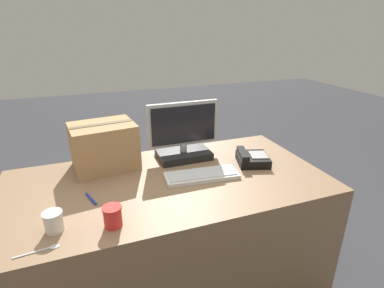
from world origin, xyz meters
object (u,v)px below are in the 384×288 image
(cardboard_box, at_px, (104,146))
(monitor, at_px, (183,138))
(paper_cup_left, at_px, (54,222))
(pen_marker, at_px, (91,199))
(paper_cup_right, at_px, (113,216))
(keyboard, at_px, (202,175))
(desk_phone, at_px, (252,159))
(spoon, at_px, (45,249))

(cardboard_box, bearing_deg, monitor, -4.00)
(paper_cup_left, height_order, cardboard_box, cardboard_box)
(monitor, xyz_separation_m, pen_marker, (-0.60, -0.33, -0.13))
(paper_cup_left, bearing_deg, monitor, 34.73)
(monitor, distance_m, pen_marker, 0.70)
(paper_cup_right, relative_size, pen_marker, 0.77)
(keyboard, height_order, cardboard_box, cardboard_box)
(keyboard, distance_m, paper_cup_right, 0.60)
(monitor, xyz_separation_m, paper_cup_left, (-0.76, -0.52, -0.09))
(keyboard, relative_size, cardboard_box, 1.08)
(desk_phone, bearing_deg, spoon, -143.66)
(monitor, height_order, keyboard, monitor)
(desk_phone, distance_m, cardboard_box, 0.91)
(keyboard, bearing_deg, spoon, -151.61)
(cardboard_box, xyz_separation_m, pen_marker, (-0.11, -0.36, -0.13))
(desk_phone, height_order, paper_cup_right, paper_cup_right)
(paper_cup_right, height_order, cardboard_box, cardboard_box)
(desk_phone, bearing_deg, keyboard, -152.91)
(monitor, relative_size, paper_cup_left, 5.11)
(monitor, distance_m, desk_phone, 0.45)
(monitor, relative_size, desk_phone, 1.91)
(paper_cup_left, bearing_deg, pen_marker, 51.56)
(desk_phone, bearing_deg, pen_marker, -157.35)
(paper_cup_right, xyz_separation_m, pen_marker, (-0.08, 0.25, -0.04))
(keyboard, distance_m, cardboard_box, 0.61)
(keyboard, relative_size, paper_cup_left, 4.81)
(desk_phone, bearing_deg, paper_cup_left, -148.42)
(desk_phone, distance_m, spoon, 1.23)
(monitor, bearing_deg, pen_marker, -151.40)
(monitor, relative_size, keyboard, 1.06)
(paper_cup_right, bearing_deg, spoon, -167.39)
(cardboard_box, bearing_deg, spoon, -113.80)
(keyboard, xyz_separation_m, spoon, (-0.80, -0.34, -0.01))
(desk_phone, relative_size, paper_cup_right, 2.52)
(keyboard, height_order, paper_cup_left, paper_cup_left)
(spoon, distance_m, cardboard_box, 0.75)
(monitor, xyz_separation_m, cardboard_box, (-0.49, 0.03, 0.00))
(desk_phone, xyz_separation_m, paper_cup_left, (-1.13, -0.29, 0.01))
(paper_cup_left, relative_size, paper_cup_right, 0.94)
(pen_marker, bearing_deg, cardboard_box, -35.35)
(cardboard_box, height_order, pen_marker, cardboard_box)
(paper_cup_right, bearing_deg, monitor, 48.10)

